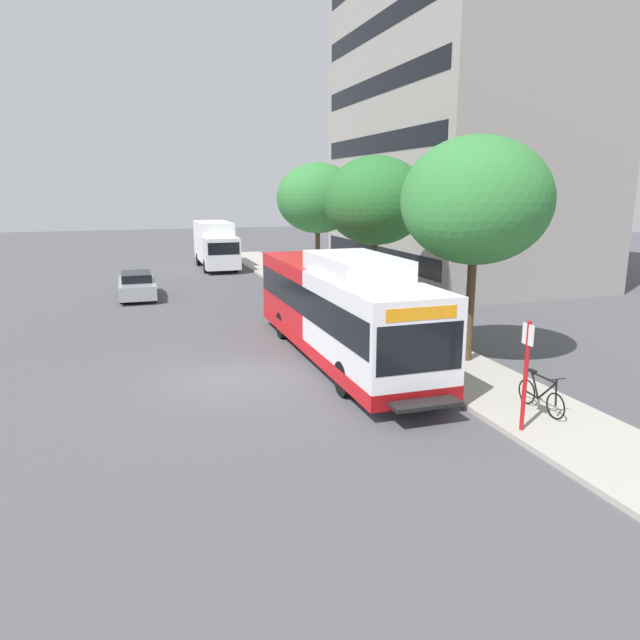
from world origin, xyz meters
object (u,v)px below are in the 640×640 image
at_px(parked_car_far_lane, 137,285).
at_px(bus_stop_sign_pole, 526,368).
at_px(bicycle_parked, 541,395).
at_px(street_tree_near_stop, 476,201).
at_px(street_tree_mid_block, 376,201).
at_px(street_tree_far_block, 318,198).
at_px(transit_bus, 340,309).
at_px(box_truck_background, 216,244).

bearing_deg(parked_car_far_lane, bus_stop_sign_pole, -69.01).
relative_size(bus_stop_sign_pole, parked_car_far_lane, 0.58).
height_order(bicycle_parked, street_tree_near_stop, street_tree_near_stop).
distance_m(street_tree_mid_block, street_tree_far_block, 8.36).
height_order(street_tree_near_stop, street_tree_far_block, street_tree_near_stop).
distance_m(transit_bus, street_tree_near_stop, 5.53).
bearing_deg(bus_stop_sign_pole, street_tree_mid_block, 80.85).
bearing_deg(box_truck_background, street_tree_near_stop, -80.50).
bearing_deg(box_truck_background, street_tree_far_block, -63.13).
height_order(street_tree_mid_block, street_tree_far_block, street_tree_far_block).
xyz_separation_m(parked_car_far_lane, box_truck_background, (5.66, 10.30, 1.08)).
relative_size(bus_stop_sign_pole, box_truck_background, 0.37).
xyz_separation_m(bicycle_parked, street_tree_far_block, (1.02, 21.39, 4.50)).
height_order(transit_bus, bus_stop_sign_pole, transit_bus).
bearing_deg(street_tree_far_block, transit_bus, -105.27).
distance_m(bus_stop_sign_pole, box_truck_background, 31.53).
xyz_separation_m(bus_stop_sign_pole, street_tree_far_block, (2.21, 22.24, 3.41)).
bearing_deg(parked_car_far_lane, street_tree_mid_block, -35.06).
relative_size(street_tree_mid_block, parked_car_far_lane, 1.54).
bearing_deg(bus_stop_sign_pole, parked_car_far_lane, 110.99).
xyz_separation_m(bus_stop_sign_pole, street_tree_near_stop, (1.91, 5.39, 3.62)).
relative_size(street_tree_mid_block, box_truck_background, 0.99).
bearing_deg(bus_stop_sign_pole, street_tree_far_block, 84.32).
distance_m(street_tree_near_stop, street_tree_far_block, 16.85).
distance_m(transit_bus, bicycle_parked, 7.24).
bearing_deg(street_tree_far_block, bicycle_parked, -92.73).
xyz_separation_m(transit_bus, box_truck_background, (-0.59, 24.13, 0.04)).
xyz_separation_m(street_tree_mid_block, street_tree_far_block, (-0.02, 8.36, -0.03)).
xyz_separation_m(bicycle_parked, parked_car_far_lane, (-9.30, 20.29, 0.10)).
bearing_deg(street_tree_mid_block, bus_stop_sign_pole, -99.15).
xyz_separation_m(transit_bus, street_tree_near_stop, (3.77, -1.92, 3.56)).
bearing_deg(street_tree_mid_block, parked_car_far_lane, 144.94).
height_order(street_tree_far_block, parked_car_far_lane, street_tree_far_block).
relative_size(street_tree_near_stop, box_truck_background, 1.02).
bearing_deg(bus_stop_sign_pole, street_tree_near_stop, 70.50).
relative_size(bus_stop_sign_pole, bicycle_parked, 1.48).
bearing_deg(street_tree_far_block, box_truck_background, 116.87).
xyz_separation_m(transit_bus, parked_car_far_lane, (-6.25, 13.83, -1.04)).
relative_size(bicycle_parked, street_tree_near_stop, 0.25).
bearing_deg(transit_bus, street_tree_far_block, 74.73).
distance_m(street_tree_mid_block, box_truck_background, 18.48).
bearing_deg(street_tree_far_block, street_tree_mid_block, -89.85).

